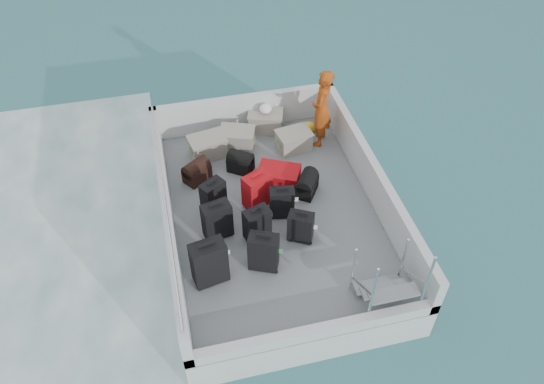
# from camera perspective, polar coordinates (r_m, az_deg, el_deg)

# --- Properties ---
(ground) EXTENTS (160.00, 160.00, 0.00)m
(ground) POSITION_cam_1_polar(r_m,az_deg,el_deg) (9.41, 0.15, -4.62)
(ground) COLOR #195559
(ground) RESTS_ON ground
(ferry_hull) EXTENTS (3.60, 5.00, 0.60)m
(ferry_hull) POSITION_cam_1_polar(r_m,az_deg,el_deg) (9.18, 0.15, -3.39)
(ferry_hull) COLOR silver
(ferry_hull) RESTS_ON ground
(deck) EXTENTS (3.30, 4.70, 0.02)m
(deck) POSITION_cam_1_polar(r_m,az_deg,el_deg) (8.96, 0.15, -2.06)
(deck) COLOR slate
(deck) RESTS_ON ferry_hull
(deck_fittings) EXTENTS (3.60, 5.00, 0.90)m
(deck_fittings) POSITION_cam_1_polar(r_m,az_deg,el_deg) (8.53, 2.93, -1.42)
(deck_fittings) COLOR #B9BDBD
(deck_fittings) RESTS_ON deck
(suitcase_0) EXTENTS (0.55, 0.38, 0.78)m
(suitcase_0) POSITION_cam_1_polar(r_m,az_deg,el_deg) (7.78, -6.76, -7.62)
(suitcase_0) COLOR black
(suitcase_0) RESTS_ON deck
(suitcase_1) EXTENTS (0.50, 0.35, 0.67)m
(suitcase_1) POSITION_cam_1_polar(r_m,az_deg,el_deg) (8.38, -5.92, -3.10)
(suitcase_1) COLOR black
(suitcase_1) RESTS_ON deck
(suitcase_2) EXTENTS (0.46, 0.42, 0.58)m
(suitcase_2) POSITION_cam_1_polar(r_m,az_deg,el_deg) (8.83, -6.33, -0.45)
(suitcase_2) COLOR black
(suitcase_2) RESTS_ON deck
(suitcase_3) EXTENTS (0.51, 0.41, 0.67)m
(suitcase_3) POSITION_cam_1_polar(r_m,az_deg,el_deg) (7.92, -0.91, -6.52)
(suitcase_3) COLOR black
(suitcase_3) RESTS_ON deck
(suitcase_4) EXTENTS (0.46, 0.35, 0.61)m
(suitcase_4) POSITION_cam_1_polar(r_m,az_deg,el_deg) (8.33, -1.62, -3.52)
(suitcase_4) COLOR black
(suitcase_4) RESTS_ON deck
(suitcase_5) EXTENTS (0.54, 0.45, 0.64)m
(suitcase_5) POSITION_cam_1_polar(r_m,az_deg,el_deg) (8.84, -1.61, 0.17)
(suitcase_5) COLOR #B70E15
(suitcase_5) RESTS_ON deck
(suitcase_6) EXTENTS (0.45, 0.39, 0.55)m
(suitcase_6) POSITION_cam_1_polar(r_m,az_deg,el_deg) (8.34, 3.09, -3.79)
(suitcase_6) COLOR black
(suitcase_6) RESTS_ON deck
(suitcase_7) EXTENTS (0.44, 0.30, 0.56)m
(suitcase_7) POSITION_cam_1_polar(r_m,az_deg,el_deg) (8.68, 1.06, -1.18)
(suitcase_7) COLOR black
(suitcase_7) RESTS_ON deck
(suitcase_8) EXTENTS (0.86, 0.75, 0.29)m
(suitcase_8) POSITION_cam_1_polar(r_m,az_deg,el_deg) (9.37, 0.73, 1.81)
(suitcase_8) COLOR #B70E15
(suitcase_8) RESTS_ON deck
(duffel_0) EXTENTS (0.55, 0.51, 0.32)m
(duffel_0) POSITION_cam_1_polar(r_m,az_deg,el_deg) (9.48, -8.08, 2.05)
(duffel_0) COLOR black
(duffel_0) RESTS_ON deck
(duffel_1) EXTENTS (0.53, 0.50, 0.32)m
(duffel_1) POSITION_cam_1_polar(r_m,az_deg,el_deg) (9.59, -3.41, 3.10)
(duffel_1) COLOR black
(duffel_1) RESTS_ON deck
(duffel_2) EXTENTS (0.51, 0.55, 0.32)m
(duffel_2) POSITION_cam_1_polar(r_m,az_deg,el_deg) (9.17, 3.77, 0.68)
(duffel_2) COLOR black
(duffel_2) RESTS_ON deck
(crate_0) EXTENTS (0.70, 0.54, 0.38)m
(crate_0) POSITION_cam_1_polar(r_m,az_deg,el_deg) (9.94, -6.91, 4.80)
(crate_0) COLOR gray
(crate_0) RESTS_ON deck
(crate_1) EXTENTS (0.71, 0.60, 0.37)m
(crate_1) POSITION_cam_1_polar(r_m,az_deg,el_deg) (10.09, -3.76, 5.68)
(crate_1) COLOR gray
(crate_1) RESTS_ON deck
(crate_2) EXTENTS (0.73, 0.61, 0.38)m
(crate_2) POSITION_cam_1_polar(r_m,az_deg,el_deg) (10.49, -0.69, 7.57)
(crate_2) COLOR gray
(crate_2) RESTS_ON deck
(crate_3) EXTENTS (0.66, 0.50, 0.36)m
(crate_3) POSITION_cam_1_polar(r_m,az_deg,el_deg) (10.04, 2.36, 5.50)
(crate_3) COLOR gray
(crate_3) RESTS_ON deck
(yellow_bag) EXTENTS (0.28, 0.26, 0.22)m
(yellow_bag) POSITION_cam_1_polar(r_m,az_deg,el_deg) (10.50, 3.93, 6.95)
(yellow_bag) COLOR yellow
(yellow_bag) RESTS_ON deck
(white_bag) EXTENTS (0.24, 0.24, 0.18)m
(white_bag) POSITION_cam_1_polar(r_m,az_deg,el_deg) (10.32, -0.70, 8.82)
(white_bag) COLOR white
(white_bag) RESTS_ON crate_2
(passenger) EXTENTS (0.59, 0.68, 1.54)m
(passenger) POSITION_cam_1_polar(r_m,az_deg,el_deg) (9.89, 5.37, 8.93)
(passenger) COLOR #ED5C16
(passenger) RESTS_ON deck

